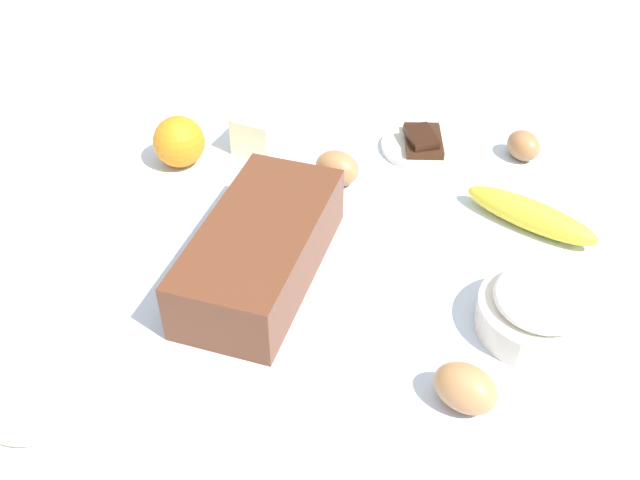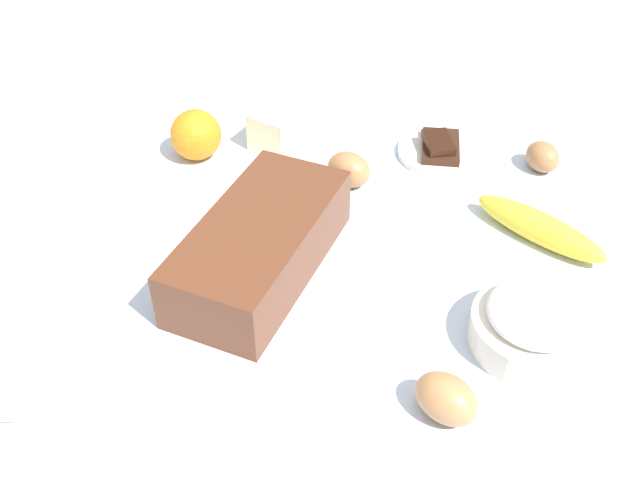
% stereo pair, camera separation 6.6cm
% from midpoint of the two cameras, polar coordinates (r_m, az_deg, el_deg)
% --- Properties ---
extents(ground_plane, '(2.40, 2.40, 0.02)m').
position_cam_midpoint_polar(ground_plane, '(0.94, -2.01, -2.38)').
color(ground_plane, silver).
extents(loaf_pan, '(0.30, 0.18, 0.08)m').
position_cam_midpoint_polar(loaf_pan, '(0.90, -6.77, -0.71)').
color(loaf_pan, brown).
rests_on(loaf_pan, ground_plane).
extents(flour_bowl, '(0.13, 0.13, 0.06)m').
position_cam_midpoint_polar(flour_bowl, '(0.81, -23.50, -12.25)').
color(flour_bowl, silver).
rests_on(flour_bowl, ground_plane).
extents(sugar_bowl, '(0.14, 0.14, 0.07)m').
position_cam_midpoint_polar(sugar_bowl, '(0.86, 14.76, -5.35)').
color(sugar_bowl, silver).
rests_on(sugar_bowl, ground_plane).
extents(banana, '(0.13, 0.19, 0.04)m').
position_cam_midpoint_polar(banana, '(1.01, 14.42, 1.87)').
color(banana, yellow).
rests_on(banana, ground_plane).
extents(orange_fruit, '(0.08, 0.08, 0.08)m').
position_cam_midpoint_polar(orange_fruit, '(1.12, -12.69, 7.49)').
color(orange_fruit, orange).
rests_on(orange_fruit, ground_plane).
extents(butter_block, '(0.10, 0.09, 0.06)m').
position_cam_midpoint_polar(butter_block, '(1.15, -6.23, 8.65)').
color(butter_block, '#F4EDB2').
rests_on(butter_block, ground_plane).
extents(egg_near_butter, '(0.07, 0.08, 0.05)m').
position_cam_midpoint_polar(egg_near_butter, '(1.06, -0.41, 5.60)').
color(egg_near_butter, '#B07748').
rests_on(egg_near_butter, ground_plane).
extents(egg_beside_bowl, '(0.08, 0.09, 0.05)m').
position_cam_midpoint_polar(egg_beside_bowl, '(0.77, 8.92, -11.50)').
color(egg_beside_bowl, '#BC7F4D').
rests_on(egg_beside_bowl, ground_plane).
extents(egg_loose, '(0.07, 0.07, 0.04)m').
position_cam_midpoint_polar(egg_loose, '(1.15, 14.10, 7.16)').
color(egg_loose, '#A77144').
rests_on(egg_loose, ground_plane).
extents(chocolate_plate, '(0.13, 0.13, 0.03)m').
position_cam_midpoint_polar(chocolate_plate, '(1.15, 6.43, 7.44)').
color(chocolate_plate, silver).
rests_on(chocolate_plate, ground_plane).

